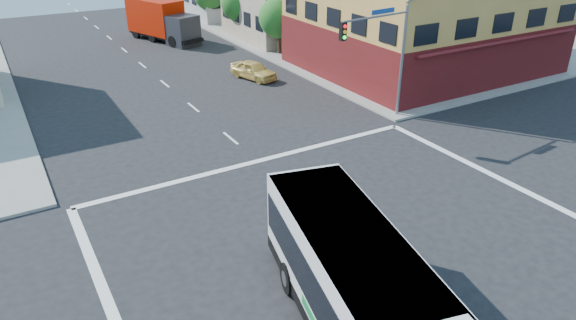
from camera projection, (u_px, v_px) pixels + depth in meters
ground at (370, 254)px, 20.04m from camera, size 120.00×120.00×0.00m
sidewalk_ne at (415, 17)px, 62.97m from camera, size 50.00×50.00×0.15m
signal_mast_ne at (384, 43)px, 30.17m from camera, size 7.91×1.13×8.07m
street_tree_a at (280, 15)px, 45.44m from camera, size 3.60×3.60×5.53m
street_tree_b at (241, 0)px, 51.55m from camera, size 3.80×3.80×5.79m
box_truck at (162, 21)px, 51.22m from camera, size 5.33×9.18×3.98m
parked_car at (253, 70)px, 40.21m from camera, size 2.78×4.41×1.40m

